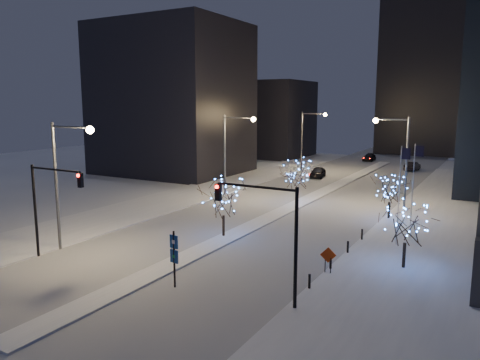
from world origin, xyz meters
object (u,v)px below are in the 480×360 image
Objects in this scene: street_lamp_w_mid at (232,144)px; construction_sign at (328,257)px; car_far at (369,157)px; holiday_tree_plaza_near at (406,225)px; car_near at (318,172)px; street_lamp_east at (398,150)px; car_mid at (412,166)px; street_lamp_w_near at (65,169)px; traffic_signal_east at (270,224)px; wayfinding_sign at (174,253)px; holiday_tree_plaza_far at (390,190)px; traffic_signal_west at (48,197)px; holiday_tree_median_far at (297,175)px; holiday_tree_median_near at (223,199)px; street_lamp_w_far at (308,133)px.

construction_sign is (19.24, -19.88, -5.28)m from street_lamp_w_mid.
car_far is at bearing 83.97° from construction_sign.
car_near is at bearing 118.66° from holiday_tree_plaza_near.
street_lamp_east reaches higher than car_mid.
street_lamp_w_near and street_lamp_w_mid have the same top height.
construction_sign is at bearing -79.81° from car_far.
traffic_signal_east is at bearing -82.14° from car_near.
wayfinding_sign is (11.61, -26.73, -4.25)m from street_lamp_w_mid.
street_lamp_w_near reaches higher than holiday_tree_plaza_far.
traffic_signal_west reaches higher than holiday_tree_plaza_far.
holiday_tree_plaza_far is (15.42, -21.64, 2.16)m from car_near.
holiday_tree_median_far is 1.35× the size of wayfinding_sign.
wayfinding_sign reaches higher than car_far.
traffic_signal_east reaches higher than car_mid.
street_lamp_w_mid is 27.06m from traffic_signal_west.
car_near is 40.65m from holiday_tree_plaza_near.
traffic_signal_east reaches higher than holiday_tree_plaza_far.
holiday_tree_median_near reaches higher than car_near.
holiday_tree_plaza_near is at bearing -34.69° from street_lamp_w_mid.
car_near is at bearing 106.99° from traffic_signal_east.
street_lamp_east is (19.02, -22.00, -0.05)m from street_lamp_w_far.
car_far is 63.28m from holiday_tree_plaza_near.
street_lamp_east is 2.15× the size of car_mid.
traffic_signal_east is 11.35m from holiday_tree_plaza_near.
street_lamp_east is 35.30m from traffic_signal_west.
construction_sign is at bearing 50.94° from wayfinding_sign.
traffic_signal_east reaches higher than construction_sign.
car_mid is 36.89m from holiday_tree_plaza_far.
traffic_signal_west is 1.91× the size of wayfinding_sign.
holiday_tree_plaza_near is (22.98, 10.75, -1.55)m from traffic_signal_west.
street_lamp_w_near is 2.33× the size of holiday_tree_plaza_far.
holiday_tree_plaza_near is (4.45, -19.25, -3.24)m from street_lamp_east.
traffic_signal_west reaches higher than holiday_tree_median_far.
holiday_tree_plaza_far is 1.17× the size of wayfinding_sign.
traffic_signal_east is at bearing 15.61° from wayfinding_sign.
wayfinding_sign reaches higher than car_mid.
traffic_signal_east is 1.46× the size of car_near.
street_lamp_w_mid is 28.16m from construction_sign.
street_lamp_w_far is 33.69m from holiday_tree_plaza_far.
wayfinding_sign is (3.18, -27.23, -1.06)m from holiday_tree_median_far.
street_lamp_w_far is at bearing 109.00° from holiday_tree_median_far.
street_lamp_w_far is at bearing 37.18° from car_mid.
holiday_tree_plaza_near is (15.04, -16.75, -0.09)m from holiday_tree_median_far.
wayfinding_sign is at bearing -173.39° from traffic_signal_east.
street_lamp_east reaches higher than holiday_tree_plaza_far.
holiday_tree_median_near is at bearing -90.00° from holiday_tree_median_far.
street_lamp_w_near is 2.07× the size of car_far.
holiday_tree_plaza_far is at bearing 81.24° from wayfinding_sign.
construction_sign reaches higher than car_mid.
street_lamp_w_mid is at bearing 145.31° from holiday_tree_plaza_near.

